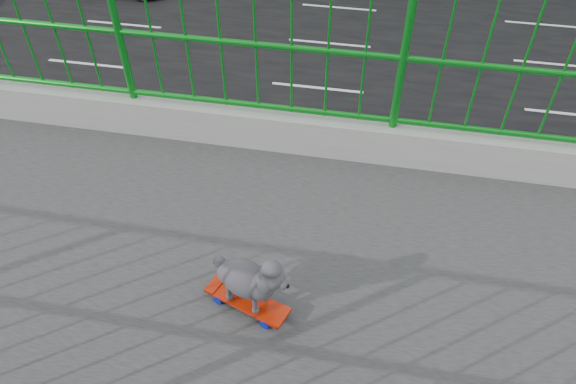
# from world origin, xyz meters

# --- Properties ---
(road) EXTENTS (18.00, 90.00, 0.02)m
(road) POSITION_xyz_m (-13.00, 0.00, 0.01)
(road) COLOR black
(road) RESTS_ON ground
(railing) EXTENTS (3.00, 24.00, 1.42)m
(railing) POSITION_xyz_m (0.00, 0.00, 7.21)
(railing) COLOR gray
(railing) RESTS_ON footbridge
(skateboard) EXTENTS (0.31, 0.53, 0.07)m
(skateboard) POSITION_xyz_m (0.11, 1.27, 7.05)
(skateboard) COLOR red
(skateboard) RESTS_ON footbridge
(poodle) EXTENTS (0.30, 0.46, 0.41)m
(poodle) POSITION_xyz_m (0.12, 1.30, 7.29)
(poodle) COLOR #333036
(poodle) RESTS_ON skateboard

